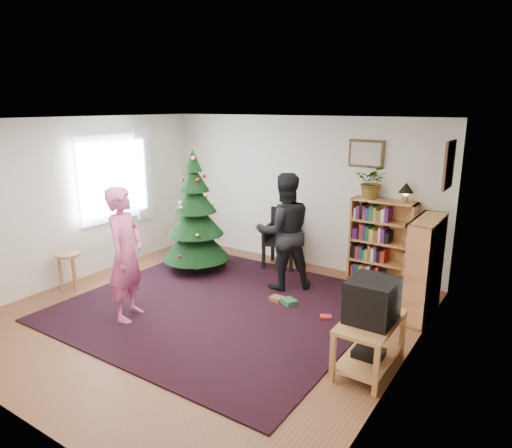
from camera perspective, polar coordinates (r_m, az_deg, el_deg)
The scene contains 23 objects.
floor at distance 6.15m, azimuth -6.21°, elevation -11.12°, with size 5.00×5.00×0.00m, color brown.
ceiling at distance 5.54m, azimuth -6.93°, elevation 12.86°, with size 5.00×5.00×0.00m, color white.
wall_back at distance 7.75m, azimuth 5.37°, elevation 4.08°, with size 5.00×0.02×2.50m, color silver.
wall_front at distance 4.21m, azimuth -28.99°, elevation -6.86°, with size 5.00×0.02×2.50m, color silver.
wall_left at distance 7.54m, azimuth -21.35°, elevation 2.83°, with size 0.02×5.00×2.50m, color silver.
wall_right at distance 4.59m, azimuth 18.26°, elevation -4.04°, with size 0.02×5.00×2.50m, color silver.
rug at distance 6.35m, azimuth -4.47°, elevation -10.08°, with size 3.80×3.60×0.02m, color black.
window_pane at distance 7.82m, azimuth -17.83°, elevation 5.40°, with size 0.04×1.20×1.40m, color silver.
curtain at distance 8.25m, azimuth -13.87°, elevation 6.11°, with size 0.06×0.35×1.60m, color silver.
picture_back at distance 7.17m, azimuth 13.62°, elevation 8.53°, with size 0.55×0.03×0.42m.
picture_right at distance 6.13m, azimuth 23.00°, elevation 6.81°, with size 0.03×0.50×0.60m.
christmas_tree at distance 7.47m, azimuth -7.63°, elevation 0.34°, with size 1.10×1.10×2.00m.
bookshelf_back at distance 7.17m, azimuth 15.43°, elevation -2.08°, with size 0.95×0.30×1.30m.
bookshelf_right at distance 6.21m, azimuth 20.20°, elevation -5.05°, with size 0.30×0.95×1.30m.
tv_stand at distance 4.97m, azimuth 14.01°, elevation -13.88°, with size 0.50×0.90×0.55m.
crt_tv at distance 4.78m, azimuth 14.30°, elevation -9.20°, with size 0.46×0.50×0.43m.
armchair at distance 7.74m, azimuth 3.62°, elevation -1.42°, with size 0.64×0.65×0.97m.
stool at distance 7.24m, azimuth -22.42°, elevation -4.38°, with size 0.34×0.34×0.57m.
person_standing at distance 5.93m, azimuth -15.98°, elevation -3.65°, with size 0.63×0.41×1.72m, color #D4548B.
person_by_chair at distance 6.67m, azimuth 3.55°, elevation -0.98°, with size 0.85×0.66×1.74m, color black.
potted_plant at distance 7.04m, azimuth 14.37°, elevation 5.14°, with size 0.46×0.40×0.51m, color gray.
table_lamp at distance 6.90m, azimuth 18.25°, elevation 4.17°, with size 0.22×0.22×0.29m.
floor_clutter at distance 6.10m, azimuth 8.18°, elevation -10.97°, with size 1.64×0.43×0.08m.
Camera 1 is at (3.57, -4.24, 2.66)m, focal length 32.00 mm.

